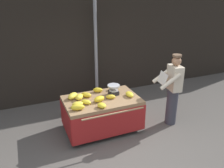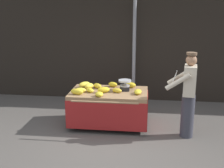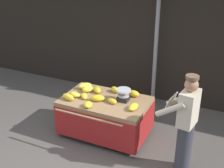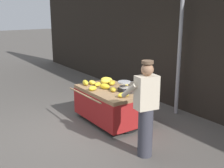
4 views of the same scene
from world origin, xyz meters
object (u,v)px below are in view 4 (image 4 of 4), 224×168
(banana_bunch_2, at_px, (105,81))
(banana_bunch_4, at_px, (106,80))
(banana_bunch_1, at_px, (98,84))
(banana_bunch_9, at_px, (113,90))
(weighing_scale, at_px, (124,87))
(banana_bunch_11, at_px, (123,95))
(banana_bunch_5, at_px, (93,88))
(banana_bunch_10, at_px, (126,85))
(vendor_person, at_px, (146,109))
(banana_bunch_7, at_px, (105,86))
(banana_bunch_3, at_px, (136,89))
(banana_cart, at_px, (111,98))
(banana_bunch_0, at_px, (112,83))
(street_pole, at_px, (179,57))
(banana_bunch_8, at_px, (92,82))
(banana_bunch_6, at_px, (85,83))

(banana_bunch_2, xyz_separation_m, banana_bunch_4, (-0.12, 0.11, 0.00))
(banana_bunch_1, bearing_deg, banana_bunch_9, 3.66)
(weighing_scale, height_order, banana_bunch_11, weighing_scale)
(banana_bunch_5, distance_m, banana_bunch_10, 0.79)
(banana_bunch_11, distance_m, vendor_person, 1.02)
(banana_bunch_7, bearing_deg, banana_bunch_9, 7.22)
(banana_bunch_3, relative_size, banana_bunch_4, 0.81)
(banana_bunch_7, xyz_separation_m, banana_bunch_10, (0.14, 0.48, -0.01))
(banana_cart, xyz_separation_m, banana_bunch_7, (-0.10, -0.11, 0.28))
(weighing_scale, xyz_separation_m, banana_bunch_10, (-0.29, 0.26, -0.06))
(banana_bunch_0, xyz_separation_m, banana_bunch_2, (-0.18, -0.07, 0.01))
(weighing_scale, distance_m, banana_bunch_9, 0.25)
(street_pole, height_order, banana_bunch_8, street_pole)
(banana_bunch_5, height_order, banana_bunch_7, banana_bunch_7)
(weighing_scale, xyz_separation_m, banana_bunch_0, (-0.62, 0.11, -0.06))
(street_pole, height_order, weighing_scale, street_pole)
(weighing_scale, height_order, banana_bunch_2, weighing_scale)
(banana_bunch_0, bearing_deg, banana_bunch_3, 10.32)
(banana_bunch_7, distance_m, vendor_person, 1.73)
(banana_bunch_3, height_order, banana_bunch_9, banana_bunch_3)
(banana_cart, height_order, banana_bunch_2, banana_bunch_2)
(vendor_person, bearing_deg, banana_bunch_7, 170.95)
(banana_bunch_3, relative_size, banana_bunch_6, 0.82)
(banana_bunch_3, distance_m, banana_bunch_8, 1.15)
(banana_bunch_3, bearing_deg, banana_cart, -141.64)
(banana_bunch_2, bearing_deg, weighing_scale, -2.78)
(banana_bunch_0, xyz_separation_m, banana_bunch_11, (0.91, -0.35, -0.00))
(banana_bunch_1, distance_m, banana_bunch_3, 0.96)
(banana_bunch_3, distance_m, vendor_person, 1.38)
(banana_cart, height_order, weighing_scale, weighing_scale)
(banana_bunch_11, bearing_deg, banana_bunch_10, 139.70)
(banana_bunch_7, bearing_deg, banana_bunch_2, 144.60)
(weighing_scale, xyz_separation_m, banana_bunch_8, (-0.92, -0.26, -0.07))
(banana_bunch_1, relative_size, banana_bunch_11, 0.88)
(banana_bunch_4, bearing_deg, banana_bunch_10, 10.26)
(street_pole, bearing_deg, banana_bunch_7, -107.45)
(street_pole, xyz_separation_m, banana_bunch_9, (-0.27, -1.72, -0.60))
(vendor_person, bearing_deg, banana_bunch_0, 162.28)
(banana_bunch_4, bearing_deg, vendor_person, -16.27)
(banana_cart, height_order, banana_bunch_0, banana_bunch_0)
(banana_bunch_2, bearing_deg, banana_bunch_8, -111.67)
(banana_bunch_3, height_order, banana_bunch_4, banana_bunch_4)
(banana_bunch_2, relative_size, banana_bunch_11, 0.87)
(vendor_person, bearing_deg, banana_cart, 166.50)
(banana_bunch_9, bearing_deg, banana_bunch_2, 160.92)
(banana_bunch_2, bearing_deg, banana_bunch_4, 138.22)
(weighing_scale, bearing_deg, banana_bunch_2, 177.22)
(banana_bunch_4, relative_size, banana_bunch_11, 1.07)
(banana_bunch_11, bearing_deg, banana_bunch_8, -178.72)
(banana_bunch_3, xyz_separation_m, banana_bunch_5, (-0.59, -0.75, -0.01))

